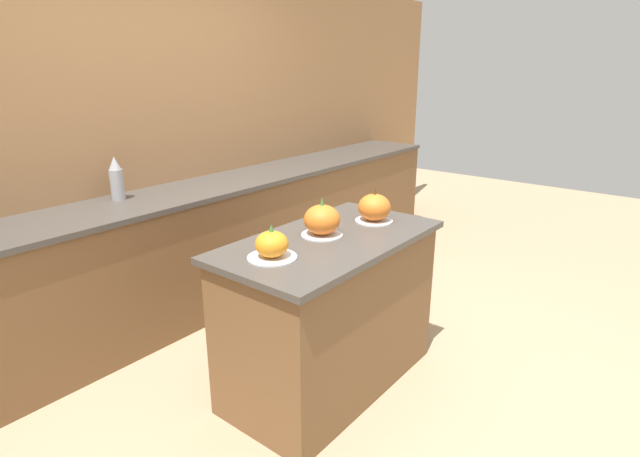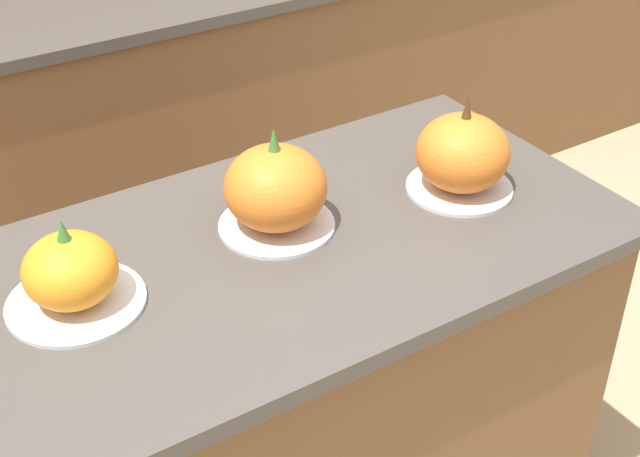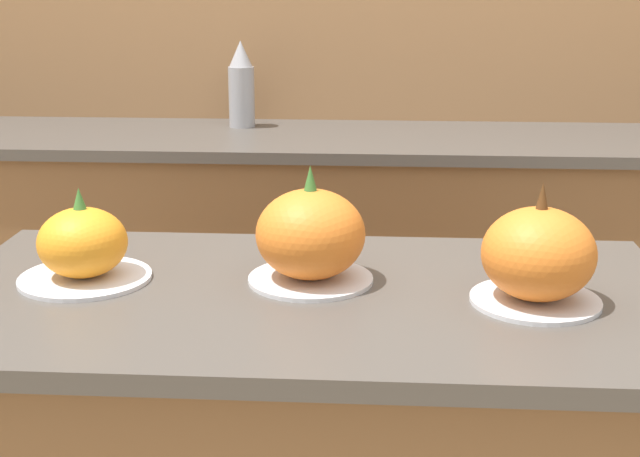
% 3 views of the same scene
% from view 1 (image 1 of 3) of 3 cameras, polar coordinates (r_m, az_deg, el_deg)
% --- Properties ---
extents(ground_plane, '(12.00, 12.00, 0.00)m').
position_cam_1_polar(ground_plane, '(3.07, 1.08, -16.97)').
color(ground_plane, tan).
extents(wall_back, '(8.00, 0.06, 2.50)m').
position_cam_1_polar(wall_back, '(3.81, -19.57, 9.33)').
color(wall_back, '#9E7047').
rests_on(wall_back, ground_plane).
extents(kitchen_island, '(1.30, 0.69, 0.89)m').
position_cam_1_polar(kitchen_island, '(2.84, 1.13, -9.54)').
color(kitchen_island, brown).
rests_on(kitchen_island, ground_plane).
extents(back_counter, '(6.00, 0.60, 0.93)m').
position_cam_1_polar(back_counter, '(3.73, -15.57, -2.95)').
color(back_counter, brown).
rests_on(back_counter, ground_plane).
extents(pumpkin_cake_left, '(0.24, 0.24, 0.17)m').
position_cam_1_polar(pumpkin_cake_left, '(2.37, -5.53, -1.96)').
color(pumpkin_cake_left, silver).
rests_on(pumpkin_cake_left, kitchen_island).
extents(pumpkin_cake_center, '(0.23, 0.23, 0.21)m').
position_cam_1_polar(pumpkin_cake_center, '(2.67, 0.22, 0.91)').
color(pumpkin_cake_center, silver).
rests_on(pumpkin_cake_center, kitchen_island).
extents(pumpkin_cake_right, '(0.22, 0.22, 0.21)m').
position_cam_1_polar(pumpkin_cake_right, '(2.93, 6.22, 2.33)').
color(pumpkin_cake_right, silver).
rests_on(pumpkin_cake_right, kitchen_island).
extents(bottle_tall, '(0.09, 0.09, 0.28)m').
position_cam_1_polar(bottle_tall, '(3.51, -22.24, 5.25)').
color(bottle_tall, '#99999E').
rests_on(bottle_tall, back_counter).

